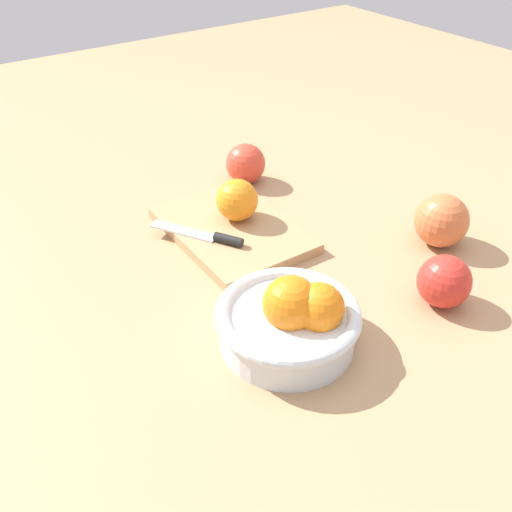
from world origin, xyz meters
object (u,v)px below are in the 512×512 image
object	(u,v)px
orange_on_board	(237,200)
apple_front_left	(444,281)
cutting_board	(232,230)
apple_front_right	(246,164)
apple_front_left_2	(442,221)
knife	(209,236)
bowl	(291,320)

from	to	relation	value
orange_on_board	apple_front_left	size ratio (longest dim) A/B	0.93
cutting_board	orange_on_board	world-z (taller)	orange_on_board
apple_front_right	orange_on_board	bearing A→B (deg)	141.13
apple_front_left	apple_front_left_2	bearing A→B (deg)	-47.78
orange_on_board	apple_front_right	distance (m)	0.16
apple_front_left	knife	bearing A→B (deg)	32.92
apple_front_right	apple_front_left	bearing A→B (deg)	-177.20
cutting_board	knife	bearing A→B (deg)	102.16
apple_front_left_2	apple_front_left	bearing A→B (deg)	132.22
cutting_board	orange_on_board	bearing A→B (deg)	-54.40
cutting_board	apple_front_right	world-z (taller)	apple_front_right
apple_front_right	cutting_board	bearing A→B (deg)	139.10
apple_front_left_2	apple_front_right	bearing A→B (deg)	21.08
knife	apple_front_left	distance (m)	0.34
knife	apple_front_left_2	distance (m)	0.35
cutting_board	apple_front_left	world-z (taller)	apple_front_left
bowl	knife	bearing A→B (deg)	-6.15
bowl	knife	world-z (taller)	bowl
apple_front_left	apple_front_right	bearing A→B (deg)	2.80
knife	bowl	bearing A→B (deg)	173.85
orange_on_board	apple_front_left_2	bearing A→B (deg)	-133.34
orange_on_board	apple_front_right	world-z (taller)	orange_on_board
apple_front_left	apple_front_right	distance (m)	0.43
cutting_board	apple_front_right	distance (m)	0.18
knife	apple_front_right	size ratio (longest dim) A/B	1.99
knife	apple_front_right	world-z (taller)	apple_front_right
cutting_board	apple_front_right	bearing A→B (deg)	-40.90
apple_front_right	bowl	bearing A→B (deg)	153.34
bowl	cutting_board	distance (m)	0.26
bowl	knife	xyz separation A→B (m)	(0.23, -0.03, -0.02)
knife	apple_front_left_2	world-z (taller)	apple_front_left_2
bowl	cutting_board	size ratio (longest dim) A/B	0.73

